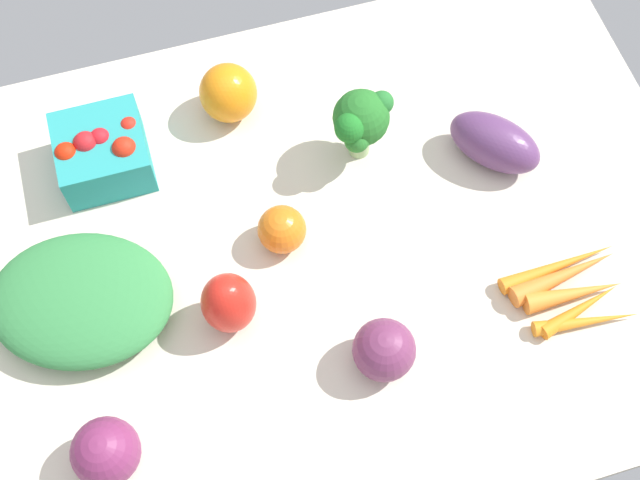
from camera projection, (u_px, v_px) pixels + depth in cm
name	position (u px, v px, depth cm)	size (l,w,h in cm)	color
tablecloth	(320.00, 250.00, 112.58)	(104.00, 76.00, 2.00)	beige
red_onion_center	(106.00, 452.00, 95.83)	(8.00, 8.00, 8.00)	#782956
eggplant	(495.00, 142.00, 114.72)	(13.12, 7.03, 7.03)	#5D3665
red_onion_near_basket	(384.00, 350.00, 101.32)	(7.73, 7.73, 7.73)	#6F3056
carrot_bunch	(570.00, 288.00, 107.68)	(16.44, 11.74, 2.87)	orange
bell_pepper_red	(229.00, 303.00, 102.87)	(6.78, 6.78, 9.81)	red
broccoli_head	(361.00, 121.00, 111.23)	(8.85, 8.19, 11.77)	#9EBC80
heirloom_tomato_orange	(282.00, 229.00, 109.23)	(6.38, 6.38, 6.38)	orange
bell_pepper_orange	(228.00, 93.00, 117.37)	(8.07, 8.07, 8.60)	orange
berry_basket	(102.00, 152.00, 113.72)	(11.87, 11.87, 8.09)	teal
leafy_greens_clump	(80.00, 298.00, 105.17)	(23.10, 18.36, 6.12)	#348443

